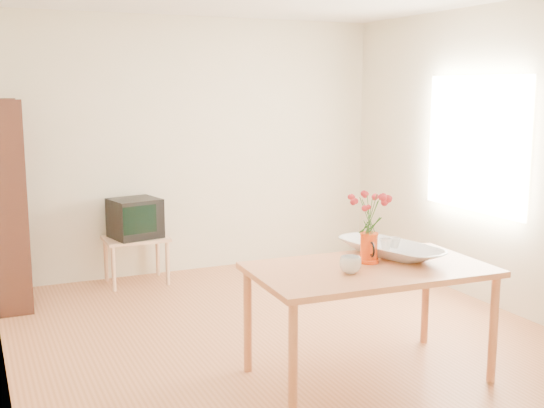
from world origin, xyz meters
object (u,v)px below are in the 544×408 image
table (369,278)px  bowl (391,220)px  pitcher (369,249)px  television (135,217)px  mug (350,265)px

table → bowl: bearing=35.4°
pitcher → television: size_ratio=0.41×
bowl → television: size_ratio=1.06×
table → bowl: (0.28, 0.19, 0.33)m
mug → television: bearing=-111.8°
table → pitcher: (0.05, 0.10, 0.17)m
television → mug: bearing=-88.8°
pitcher → mug: bearing=-127.6°
bowl → television: bowl is taller
bowl → television: (-1.17, 2.62, -0.35)m
pitcher → bowl: bearing=37.4°
table → pitcher: size_ratio=7.46×
table → mug: mug is taller
pitcher → mug: size_ratio=1.54×
pitcher → television: 2.87m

